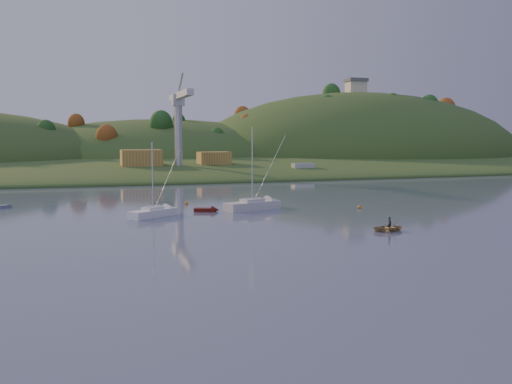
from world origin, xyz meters
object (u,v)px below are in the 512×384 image
object	(u,v)px
sailboat_near	(153,212)
red_tender	(210,210)
grey_dinghy	(5,206)
sailboat_far	(252,204)
canoe	(390,228)

from	to	relation	value
sailboat_near	red_tender	distance (m)	9.19
grey_dinghy	red_tender	bearing A→B (deg)	-49.68
red_tender	sailboat_far	bearing A→B (deg)	20.51
sailboat_far	canoe	size ratio (longest dim) A/B	3.34
sailboat_near	grey_dinghy	size ratio (longest dim) A/B	3.30
canoe	sailboat_far	bearing A→B (deg)	19.86
sailboat_far	grey_dinghy	world-z (taller)	sailboat_far
sailboat_far	red_tender	xyz separation A→B (m)	(-6.68, -0.18, -0.53)
grey_dinghy	sailboat_near	bearing A→B (deg)	-63.52
sailboat_near	red_tender	bearing A→B (deg)	-16.80
red_tender	sailboat_near	bearing A→B (deg)	-142.02
grey_dinghy	sailboat_far	bearing A→B (deg)	-45.19
sailboat_far	red_tender	distance (m)	6.70
sailboat_far	sailboat_near	bearing A→B (deg)	171.40
sailboat_far	grey_dinghy	bearing A→B (deg)	138.84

